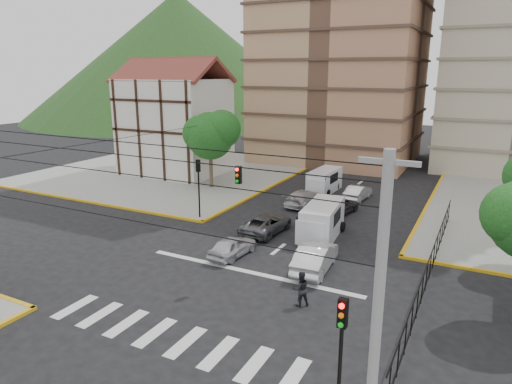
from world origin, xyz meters
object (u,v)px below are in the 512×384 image
Objects in this scene: car_silver_front_left at (233,246)px; van_left_lane at (323,182)px; traffic_light_nw at (199,179)px; traffic_light_se at (341,343)px; pedestrian_crosswalk at (301,289)px; car_white_front_right at (315,257)px; van_right_lane at (321,222)px.

van_left_lane is at bearing -84.58° from car_silver_front_left.
car_silver_front_left is at bearing -41.16° from traffic_light_nw.
traffic_light_se is at bearing 138.15° from car_silver_front_left.
traffic_light_se is 8.20m from pedestrian_crosswalk.
car_silver_front_left is 0.79× the size of car_white_front_right.
car_silver_front_left is 5.13m from car_white_front_right.
van_right_lane is 6.57m from car_silver_front_left.
car_white_front_right is at bearing -79.92° from van_right_lane.
van_right_lane reaches higher than car_white_front_right.
van_left_lane is 17.16m from car_white_front_right.
van_right_lane reaches higher than pedestrian_crosswalk.
car_silver_front_left is (0.06, -16.77, -0.38)m from van_left_lane.
car_white_front_right is (-4.70, 10.95, -2.35)m from traffic_light_se.
car_silver_front_left is (-3.68, -5.42, -0.49)m from van_right_lane.
traffic_light_nw is 14.77m from pedestrian_crosswalk.
van_left_lane is (5.73, 11.71, -2.11)m from traffic_light_nw.
traffic_light_se reaches higher than car_white_front_right.
van_right_lane reaches higher than car_silver_front_left.
traffic_light_se is at bearing -67.12° from van_left_lane.
van_left_lane is (-9.87, 27.31, -2.11)m from traffic_light_se.
traffic_light_nw reaches higher than van_left_lane.
car_silver_front_left is 6.95m from pedestrian_crosswalk.
car_white_front_right is (5.17, -16.36, -0.24)m from van_left_lane.
traffic_light_nw is at bearing -35.96° from car_silver_front_left.
car_white_front_right is (10.90, -4.65, -2.35)m from traffic_light_nw.
car_silver_front_left is (5.79, -5.06, -2.49)m from traffic_light_nw.
traffic_light_nw is at bearing -76.36° from pedestrian_crosswalk.
pedestrian_crosswalk is (-3.94, 6.83, -2.25)m from traffic_light_se.
car_silver_front_left is (-9.81, 10.54, -2.49)m from traffic_light_se.
van_left_lane is (-3.74, 11.35, -0.10)m from van_right_lane.
van_right_lane is at bearing -78.75° from car_white_front_right.
traffic_light_nw reaches higher than pedestrian_crosswalk.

